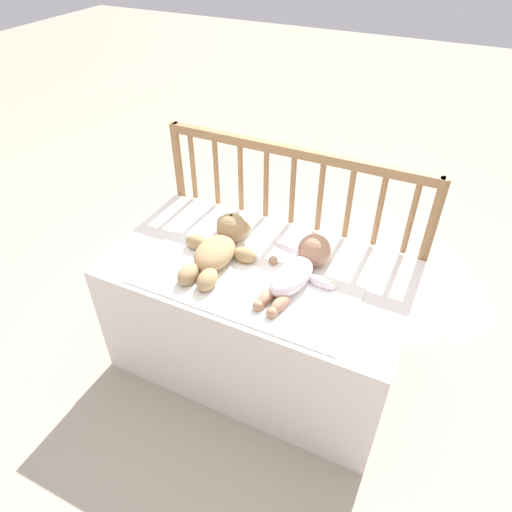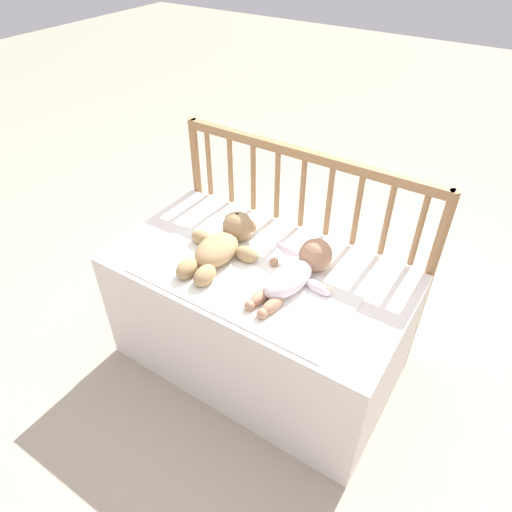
# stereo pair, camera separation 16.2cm
# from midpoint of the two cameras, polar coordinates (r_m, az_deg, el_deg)

# --- Properties ---
(ground_plane) EXTENTS (12.00, 12.00, 0.00)m
(ground_plane) POSITION_cam_midpoint_polar(r_m,az_deg,el_deg) (2.05, -2.16, -12.91)
(ground_plane) COLOR tan
(crib_mattress) EXTENTS (1.11, 0.60, 0.53)m
(crib_mattress) POSITION_cam_midpoint_polar(r_m,az_deg,el_deg) (1.85, -2.36, -7.78)
(crib_mattress) COLOR white
(crib_mattress) RESTS_ON ground_plane
(crib_rail) EXTENTS (1.11, 0.04, 0.86)m
(crib_rail) POSITION_cam_midpoint_polar(r_m,az_deg,el_deg) (1.86, 1.98, 6.12)
(crib_rail) COLOR #997047
(crib_rail) RESTS_ON ground_plane
(blanket) EXTENTS (0.79, 0.48, 0.01)m
(blanket) POSITION_cam_midpoint_polar(r_m,az_deg,el_deg) (1.64, -3.23, -2.19)
(blanket) COLOR white
(blanket) RESTS_ON crib_mattress
(teddy_bear) EXTENTS (0.29, 0.39, 0.12)m
(teddy_bear) POSITION_cam_midpoint_polar(r_m,az_deg,el_deg) (1.70, -7.37, 1.06)
(teddy_bear) COLOR tan
(teddy_bear) RESTS_ON crib_mattress
(baby) EXTENTS (0.27, 0.40, 0.12)m
(baby) POSITION_cam_midpoint_polar(r_m,az_deg,el_deg) (1.59, 2.56, -1.62)
(baby) COLOR white
(baby) RESTS_ON crib_mattress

